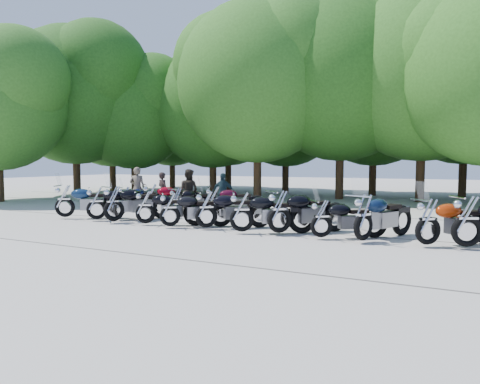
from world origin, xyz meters
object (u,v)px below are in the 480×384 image
at_px(motorcycle_1, 97,202).
at_px(motorcycle_11, 467,219).
at_px(motorcycle_5, 206,208).
at_px(motorcycle_6, 242,210).
at_px(rider_3, 163,191).
at_px(motorcycle_8, 322,217).
at_px(motorcycle_10, 428,220).
at_px(motorcycle_0, 65,200).
at_px(rider_2, 223,193).
at_px(rider_1, 188,191).
at_px(motorcycle_14, 177,200).
at_px(motorcycle_12, 125,197).
at_px(motorcycle_4, 170,208).
at_px(rider_0, 137,188).
at_px(motorcycle_3, 145,206).
at_px(motorcycle_15, 214,200).
at_px(motorcycle_13, 152,197).
at_px(motorcycle_7, 280,210).
at_px(motorcycle_9, 363,216).
at_px(motorcycle_2, 114,202).

distance_m(motorcycle_1, motorcycle_11, 11.26).
distance_m(motorcycle_5, motorcycle_6, 1.31).
xyz_separation_m(motorcycle_11, rider_3, (-11.31, 3.93, 0.09)).
distance_m(motorcycle_8, motorcycle_10, 2.55).
relative_size(motorcycle_0, rider_2, 1.53).
bearing_deg(motorcycle_10, motorcycle_5, 50.04).
relative_size(motorcycle_6, rider_3, 1.49).
bearing_deg(rider_1, motorcycle_5, 125.15).
relative_size(motorcycle_10, motorcycle_14, 1.11).
xyz_separation_m(motorcycle_12, rider_3, (0.97, 1.25, 0.22)).
bearing_deg(rider_2, motorcycle_8, 126.38).
bearing_deg(motorcycle_4, motorcycle_1, 48.69).
bearing_deg(rider_3, rider_2, -154.19).
distance_m(rider_0, rider_1, 2.59).
bearing_deg(rider_3, motorcycle_12, 75.04).
distance_m(motorcycle_10, rider_3, 11.23).
relative_size(motorcycle_1, motorcycle_5, 1.01).
relative_size(motorcycle_3, rider_3, 1.40).
bearing_deg(motorcycle_11, motorcycle_5, 67.16).
bearing_deg(motorcycle_15, rider_2, -24.49).
xyz_separation_m(motorcycle_10, motorcycle_11, (0.83, 0.09, 0.05)).
distance_m(motorcycle_0, motorcycle_13, 3.15).
distance_m(motorcycle_1, motorcycle_7, 6.68).
xyz_separation_m(motorcycle_3, motorcycle_12, (-3.17, 2.77, -0.05)).
distance_m(motorcycle_3, motorcycle_9, 6.81).
height_order(motorcycle_3, motorcycle_11, motorcycle_11).
relative_size(motorcycle_8, rider_2, 1.31).
bearing_deg(motorcycle_12, motorcycle_15, -146.87).
xyz_separation_m(motorcycle_3, rider_1, (-0.58, 3.49, 0.24)).
xyz_separation_m(motorcycle_10, rider_2, (-7.66, 4.16, 0.13)).
height_order(motorcycle_0, motorcycle_7, motorcycle_7).
height_order(motorcycle_9, motorcycle_15, motorcycle_9).
height_order(motorcycle_7, motorcycle_10, motorcycle_7).
xyz_separation_m(motorcycle_6, rider_2, (-2.86, 4.33, 0.12)).
height_order(motorcycle_3, motorcycle_4, motorcycle_3).
relative_size(motorcycle_4, motorcycle_11, 0.87).
relative_size(motorcycle_2, motorcycle_8, 1.19).
height_order(motorcycle_0, motorcycle_1, motorcycle_0).
bearing_deg(motorcycle_5, motorcycle_9, -131.48).
distance_m(motorcycle_12, motorcycle_13, 1.55).
bearing_deg(motorcycle_2, rider_0, -36.71).
distance_m(motorcycle_5, motorcycle_9, 4.61).
relative_size(motorcycle_8, motorcycle_14, 0.99).
bearing_deg(motorcycle_11, motorcycle_10, 73.06).
xyz_separation_m(motorcycle_5, rider_2, (-1.58, 4.10, 0.14)).
relative_size(motorcycle_5, motorcycle_10, 1.00).
bearing_deg(motorcycle_12, motorcycle_1, 143.89).
height_order(motorcycle_7, motorcycle_12, motorcycle_7).
xyz_separation_m(rider_2, rider_3, (-2.83, -0.15, 0.00)).
distance_m(motorcycle_3, rider_3, 4.59).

